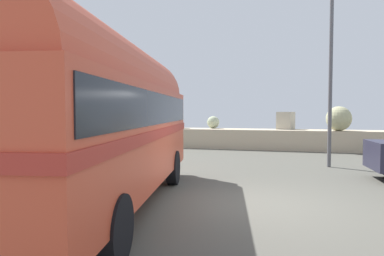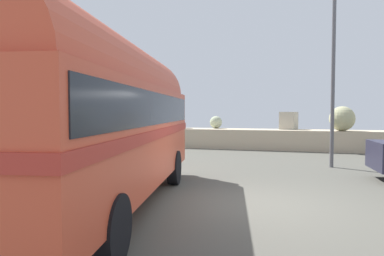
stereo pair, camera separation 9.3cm
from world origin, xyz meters
name	(u,v)px [view 1 (the left image)]	position (x,y,z in m)	size (l,w,h in m)	color
ground	(254,204)	(0.00, 0.00, 0.01)	(32.00, 26.00, 0.02)	#515047
breakwater	(277,136)	(0.11, 11.83, 0.74)	(31.36, 2.37, 2.48)	#BDAC90
vintage_coach	(102,113)	(-3.06, -1.27, 2.05)	(3.89, 8.87, 3.70)	black
lamp_post	(333,56)	(2.26, 6.07, 4.15)	(0.93, 0.57, 7.47)	#5B5B60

